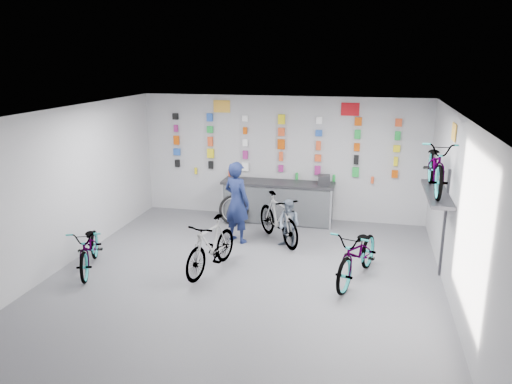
% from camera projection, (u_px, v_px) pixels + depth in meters
% --- Properties ---
extents(floor, '(8.00, 8.00, 0.00)m').
position_uv_depth(floor, '(241.00, 284.00, 8.85)').
color(floor, '#505055').
rests_on(floor, ground).
extents(ceiling, '(8.00, 8.00, 0.00)m').
position_uv_depth(ceiling, '(239.00, 114.00, 8.06)').
color(ceiling, white).
rests_on(ceiling, wall_back).
extents(wall_back, '(7.00, 0.00, 7.00)m').
position_uv_depth(wall_back, '(282.00, 158.00, 12.22)').
color(wall_back, '#BEBEC0').
rests_on(wall_back, floor).
extents(wall_front, '(7.00, 0.00, 7.00)m').
position_uv_depth(wall_front, '(133.00, 320.00, 4.69)').
color(wall_front, '#BEBEC0').
rests_on(wall_front, floor).
extents(wall_left, '(0.00, 8.00, 8.00)m').
position_uv_depth(wall_left, '(57.00, 191.00, 9.21)').
color(wall_left, '#BEBEC0').
rests_on(wall_left, floor).
extents(wall_right, '(0.00, 8.00, 8.00)m').
position_uv_depth(wall_right, '(459.00, 217.00, 7.70)').
color(wall_right, '#BEBEC0').
rests_on(wall_right, floor).
extents(counter, '(2.70, 0.66, 1.00)m').
position_uv_depth(counter, '(278.00, 203.00, 12.05)').
color(counter, black).
rests_on(counter, floor).
extents(merch_wall, '(5.56, 0.08, 1.57)m').
position_uv_depth(merch_wall, '(281.00, 146.00, 12.07)').
color(merch_wall, black).
rests_on(merch_wall, wall_back).
extents(wall_bracket, '(0.39, 1.90, 2.00)m').
position_uv_depth(wall_bracket, '(438.00, 198.00, 8.88)').
color(wall_bracket, '#333338').
rests_on(wall_bracket, wall_right).
extents(sign_left, '(0.42, 0.02, 0.30)m').
position_uv_depth(sign_left, '(222.00, 106.00, 12.20)').
color(sign_left, yellow).
rests_on(sign_left, wall_back).
extents(sign_right, '(0.42, 0.02, 0.30)m').
position_uv_depth(sign_right, '(350.00, 109.00, 11.53)').
color(sign_right, '#B71119').
rests_on(sign_right, wall_back).
extents(sign_side, '(0.02, 0.40, 0.30)m').
position_uv_depth(sign_side, '(454.00, 132.00, 8.53)').
color(sign_side, yellow).
rests_on(sign_side, wall_right).
extents(bike_left, '(1.18, 1.80, 0.89)m').
position_uv_depth(bike_left, '(90.00, 247.00, 9.33)').
color(bike_left, gray).
rests_on(bike_left, floor).
extents(bike_center, '(0.86, 1.77, 1.03)m').
position_uv_depth(bike_center, '(211.00, 245.00, 9.25)').
color(bike_center, gray).
rests_on(bike_center, floor).
extents(bike_right, '(1.21, 2.04, 1.01)m').
position_uv_depth(bike_right, '(358.00, 254.00, 8.87)').
color(bike_right, gray).
rests_on(bike_right, floor).
extents(bike_service, '(1.48, 1.70, 1.06)m').
position_uv_depth(bike_service, '(278.00, 218.00, 10.75)').
color(bike_service, gray).
rests_on(bike_service, floor).
extents(bike_wall, '(0.63, 1.80, 0.95)m').
position_uv_depth(bike_wall, '(436.00, 166.00, 8.74)').
color(bike_wall, gray).
rests_on(bike_wall, wall_bracket).
extents(clerk, '(0.77, 0.67, 1.77)m').
position_uv_depth(clerk, '(237.00, 202.00, 10.68)').
color(clerk, '#131C45').
rests_on(clerk, floor).
extents(customer, '(0.63, 0.58, 1.04)m').
position_uv_depth(customer, '(289.00, 224.00, 10.40)').
color(customer, '#505B6B').
rests_on(customer, floor).
extents(spare_wheel, '(0.74, 0.31, 0.71)m').
position_uv_depth(spare_wheel, '(234.00, 210.00, 11.96)').
color(spare_wheel, black).
rests_on(spare_wheel, floor).
extents(register, '(0.31, 0.33, 0.22)m').
position_uv_depth(register, '(324.00, 180.00, 11.66)').
color(register, black).
rests_on(register, counter).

